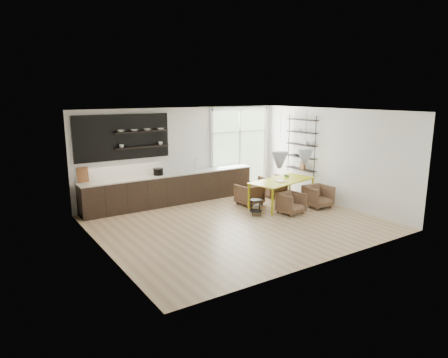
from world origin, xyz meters
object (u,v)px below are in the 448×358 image
(armchair_front_right, at_px, (318,196))
(dining_table, at_px, (282,182))
(armchair_back_left, at_px, (249,194))
(armchair_back_right, at_px, (273,186))
(armchair_front_left, at_px, (291,203))
(wire_stool, at_px, (256,205))

(armchair_front_right, bearing_deg, dining_table, 136.59)
(armchair_back_left, distance_m, armchair_back_right, 1.33)
(armchair_front_left, height_order, armchair_front_right, armchair_front_right)
(dining_table, distance_m, wire_stool, 1.41)
(dining_table, xyz_separation_m, armchair_back_left, (-0.77, 0.62, -0.40))
(armchair_back_left, distance_m, wire_stool, 1.13)
(armchair_back_right, height_order, armchair_front_right, armchair_back_right)
(armchair_front_right, relative_size, wire_stool, 1.63)
(armchair_back_left, relative_size, armchair_back_right, 0.94)
(armchair_back_right, height_order, armchair_front_left, armchair_back_right)
(armchair_back_right, distance_m, wire_stool, 2.28)
(dining_table, xyz_separation_m, armchair_back_right, (0.50, 1.03, -0.38))
(armchair_back_left, bearing_deg, armchair_front_left, 100.65)
(armchair_front_right, height_order, wire_stool, armchair_front_right)
(wire_stool, bearing_deg, armchair_back_right, 38.18)
(dining_table, bearing_deg, armchair_front_left, -126.41)
(armchair_front_left, xyz_separation_m, armchair_front_right, (1.12, 0.05, 0.03))
(armchair_front_left, distance_m, armchair_front_right, 1.12)
(armchair_back_left, xyz_separation_m, armchair_front_left, (0.40, -1.42, -0.02))
(armchair_back_right, distance_m, armchair_front_left, 2.02)
(armchair_back_left, bearing_deg, armchair_back_right, -167.17)
(armchair_front_left, height_order, wire_stool, armchair_front_left)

